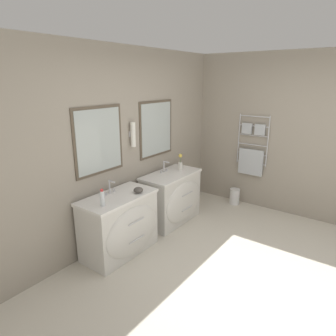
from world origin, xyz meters
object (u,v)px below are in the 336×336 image
(vanity_right, at_px, (173,197))
(flower_vase, at_px, (180,163))
(amenity_bowl, at_px, (138,190))
(waste_bin, at_px, (235,196))
(vanity_left, at_px, (121,225))
(toiletry_bottle, at_px, (102,198))

(vanity_right, bearing_deg, flower_vase, 4.14)
(amenity_bowl, height_order, flower_vase, flower_vase)
(vanity_right, xyz_separation_m, waste_bin, (1.22, -0.51, -0.25))
(waste_bin, bearing_deg, vanity_right, 157.35)
(vanity_right, height_order, amenity_bowl, amenity_bowl)
(vanity_left, bearing_deg, amenity_bowl, -24.93)
(amenity_bowl, relative_size, waste_bin, 0.43)
(toiletry_bottle, xyz_separation_m, amenity_bowl, (0.54, -0.06, -0.06))
(amenity_bowl, distance_m, flower_vase, 1.14)
(amenity_bowl, bearing_deg, vanity_left, 155.07)
(vanity_left, distance_m, amenity_bowl, 0.49)
(toiletry_bottle, height_order, flower_vase, flower_vase)
(flower_vase, relative_size, waste_bin, 0.94)
(vanity_right, height_order, waste_bin, vanity_right)
(vanity_right, distance_m, flower_vase, 0.55)
(vanity_left, distance_m, vanity_right, 1.13)
(toiletry_bottle, height_order, waste_bin, toiletry_bottle)
(amenity_bowl, xyz_separation_m, waste_bin, (2.12, -0.40, -0.68))
(flower_vase, bearing_deg, waste_bin, -28.00)
(vanity_right, xyz_separation_m, flower_vase, (0.23, 0.02, 0.50))
(toiletry_bottle, relative_size, amenity_bowl, 1.65)
(toiletry_bottle, bearing_deg, vanity_left, 9.30)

